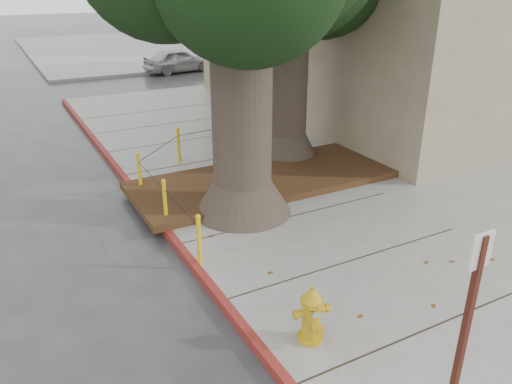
{
  "coord_description": "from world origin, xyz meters",
  "views": [
    {
      "loc": [
        -4.6,
        -5.89,
        4.78
      ],
      "look_at": [
        -0.6,
        1.55,
        1.1
      ],
      "focal_mm": 35.0,
      "sensor_mm": 36.0,
      "label": 1
    }
  ],
  "objects_px": {
    "signpost": "(464,338)",
    "car_silver": "(178,60)",
    "fire_hydrant": "(311,315)",
    "car_red": "(300,54)"
  },
  "relations": [
    {
      "from": "fire_hydrant",
      "to": "car_red",
      "type": "relative_size",
      "value": 0.21
    },
    {
      "from": "car_red",
      "to": "fire_hydrant",
      "type": "bearing_deg",
      "value": 149.43
    },
    {
      "from": "signpost",
      "to": "car_silver",
      "type": "bearing_deg",
      "value": 76.37
    },
    {
      "from": "car_silver",
      "to": "car_red",
      "type": "bearing_deg",
      "value": -109.54
    },
    {
      "from": "fire_hydrant",
      "to": "signpost",
      "type": "relative_size",
      "value": 0.33
    },
    {
      "from": "fire_hydrant",
      "to": "car_silver",
      "type": "distance_m",
      "value": 22.17
    },
    {
      "from": "fire_hydrant",
      "to": "signpost",
      "type": "xyz_separation_m",
      "value": [
        0.26,
        -2.1,
        1.05
      ]
    },
    {
      "from": "car_silver",
      "to": "car_red",
      "type": "xyz_separation_m",
      "value": [
        6.77,
        -1.46,
        0.05
      ]
    },
    {
      "from": "fire_hydrant",
      "to": "car_silver",
      "type": "height_order",
      "value": "car_silver"
    },
    {
      "from": "signpost",
      "to": "car_silver",
      "type": "relative_size",
      "value": 0.71
    }
  ]
}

